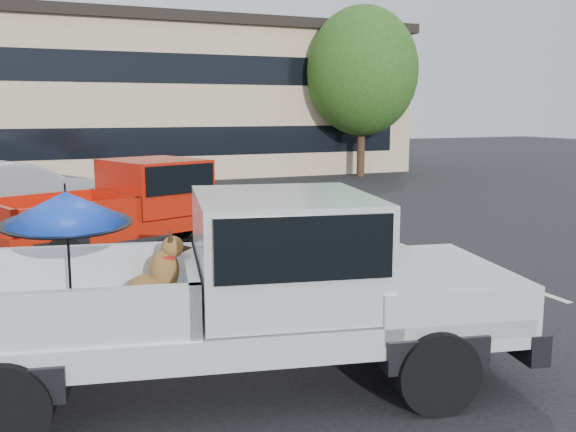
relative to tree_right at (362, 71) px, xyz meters
The scene contains 9 objects.
ground 18.83m from the tree_right, 119.36° to the right, with size 90.00×90.00×0.00m, color black.
stripe_left 18.91m from the tree_right, 130.60° to the right, with size 0.12×5.00×0.01m, color silver.
stripe_right 15.80m from the tree_right, 113.20° to the right, with size 0.12×5.00×0.01m, color silver.
motel_building 8.65m from the tree_right, 144.53° to the left, with size 20.40×8.40×6.30m.
tree_right is the anchor object (origin of this frame).
tree_back 8.55m from the tree_right, 110.56° to the left, with size 4.68×4.68×7.11m.
silver_pickup 20.68m from the tree_right, 122.34° to the right, with size 5.97×3.10×2.06m.
red_pickup 15.68m from the tree_right, 134.67° to the right, with size 5.65×3.57×1.76m.
silver_sedan 14.86m from the tree_right, 154.94° to the right, with size 1.56×4.46×1.47m, color #A5A7AC.
Camera 1 is at (-4.06, -6.90, 2.67)m, focal length 40.00 mm.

